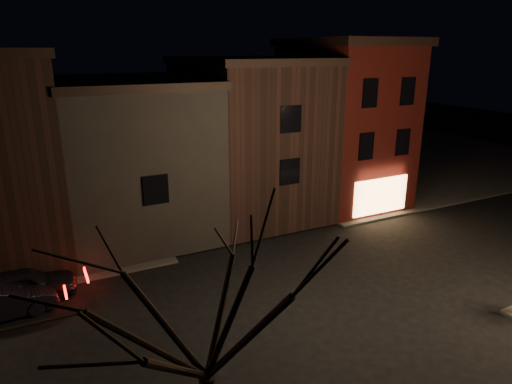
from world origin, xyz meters
TOP-DOWN VIEW (x-y plane):
  - ground at (0.00, 0.00)m, footprint 120.00×120.00m
  - sidewalk_far_right at (20.00, 20.00)m, footprint 30.00×30.00m
  - corner_building at (8.00, 9.47)m, footprint 6.50×8.50m
  - row_building_a at (1.50, 10.50)m, footprint 7.30×10.30m
  - row_building_b at (-5.75, 10.50)m, footprint 7.80×10.30m
  - bare_tree_left at (-8.00, -7.00)m, footprint 5.60×5.60m
  - parked_car_a at (-11.71, 4.50)m, footprint 4.09×1.68m
  - parked_car_b at (-12.54, 3.51)m, footprint 4.14×1.78m

SIDE VIEW (x-z plane):
  - ground at x=0.00m, z-range 0.00..0.00m
  - sidewalk_far_right at x=20.00m, z-range 0.00..0.12m
  - parked_car_b at x=-12.54m, z-range 0.00..1.33m
  - parked_car_a at x=-11.71m, z-range 0.00..1.39m
  - row_building_b at x=-5.75m, z-range 0.13..8.53m
  - row_building_a at x=1.50m, z-range 0.13..9.53m
  - corner_building at x=8.00m, z-range 0.15..10.65m
  - bare_tree_left at x=-8.00m, z-range 1.68..9.18m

